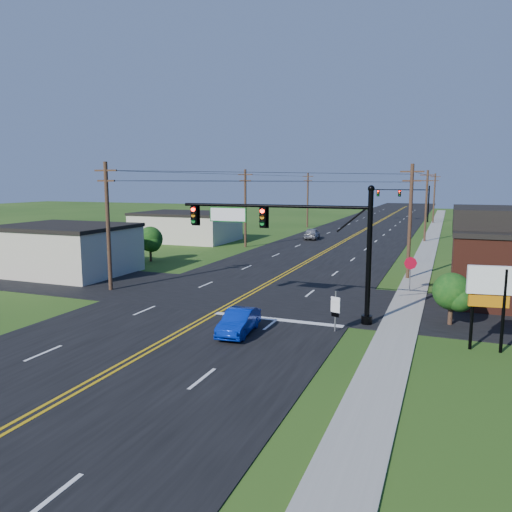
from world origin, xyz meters
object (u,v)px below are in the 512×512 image
at_px(route_sign, 335,308).
at_px(blue_car, 239,322).
at_px(signal_mast_far, 404,198).
at_px(signal_mast_main, 289,234).
at_px(stop_sign, 410,267).

bearing_deg(route_sign, blue_car, -133.93).
height_order(signal_mast_far, route_sign, signal_mast_far).
distance_m(blue_car, route_sign, 4.98).
xyz_separation_m(signal_mast_main, signal_mast_far, (0.10, 72.00, -0.20)).
distance_m(signal_mast_main, route_sign, 5.13).
height_order(signal_mast_main, signal_mast_far, same).
distance_m(signal_mast_main, signal_mast_far, 72.00).
height_order(signal_mast_far, stop_sign, signal_mast_far).
xyz_separation_m(signal_mast_main, blue_car, (-1.30, -4.13, -4.13)).
xyz_separation_m(route_sign, stop_sign, (2.83, 10.99, 0.56)).
distance_m(signal_mast_far, route_sign, 74.15).
bearing_deg(signal_mast_far, signal_mast_main, -90.08).
bearing_deg(signal_mast_far, blue_car, -91.05).
bearing_deg(signal_mast_main, signal_mast_far, 89.92).
bearing_deg(signal_mast_main, route_sign, -32.55).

